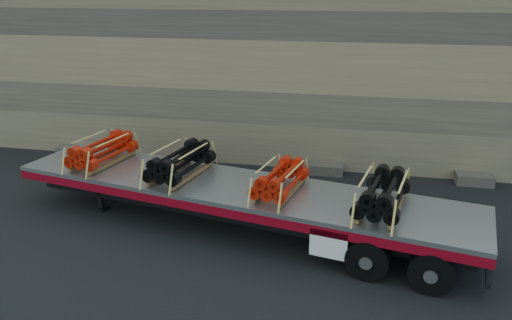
{
  "coord_description": "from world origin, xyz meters",
  "views": [
    {
      "loc": [
        2.89,
        -12.23,
        6.49
      ],
      "look_at": [
        0.14,
        1.18,
        1.6
      ],
      "focal_mm": 35.0,
      "sensor_mm": 36.0,
      "label": 1
    }
  ],
  "objects_px": {
    "bundle_midfront": "(180,163)",
    "bundle_midrear": "(280,180)",
    "bundle_front": "(102,151)",
    "bundle_rear": "(383,195)",
    "trailer": "(235,206)"
  },
  "relations": [
    {
      "from": "bundle_front",
      "to": "trailer",
      "type": "bearing_deg",
      "value": -0.0
    },
    {
      "from": "trailer",
      "to": "bundle_midrear",
      "type": "bearing_deg",
      "value": 0.0
    },
    {
      "from": "trailer",
      "to": "bundle_midfront",
      "type": "bearing_deg",
      "value": 180.0
    },
    {
      "from": "bundle_midfront",
      "to": "bundle_midrear",
      "type": "distance_m",
      "value": 3.0
    },
    {
      "from": "bundle_midfront",
      "to": "bundle_front",
      "type": "bearing_deg",
      "value": 180.0
    },
    {
      "from": "bundle_front",
      "to": "bundle_midrear",
      "type": "height_order",
      "value": "bundle_front"
    },
    {
      "from": "bundle_front",
      "to": "bundle_midrear",
      "type": "bearing_deg",
      "value": 0.0
    },
    {
      "from": "trailer",
      "to": "bundle_rear",
      "type": "relative_size",
      "value": 5.99
    },
    {
      "from": "bundle_midfront",
      "to": "trailer",
      "type": "bearing_deg",
      "value": -0.0
    },
    {
      "from": "trailer",
      "to": "bundle_rear",
      "type": "bearing_deg",
      "value": 0.0
    },
    {
      "from": "bundle_front",
      "to": "bundle_midfront",
      "type": "height_order",
      "value": "bundle_midfront"
    },
    {
      "from": "bundle_front",
      "to": "bundle_midrear",
      "type": "distance_m",
      "value": 5.74
    },
    {
      "from": "bundle_front",
      "to": "bundle_midfront",
      "type": "xyz_separation_m",
      "value": [
        2.68,
        -0.55,
        0.01
      ]
    },
    {
      "from": "bundle_midfront",
      "to": "bundle_midrear",
      "type": "bearing_deg",
      "value": 0.0
    },
    {
      "from": "bundle_midrear",
      "to": "bundle_rear",
      "type": "height_order",
      "value": "bundle_rear"
    }
  ]
}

